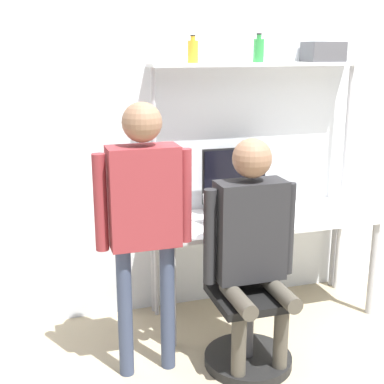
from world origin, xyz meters
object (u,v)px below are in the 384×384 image
object	(u,v)px
laptop	(228,216)
storage_box	(323,52)
monitor	(234,179)
person_seated	(252,236)
cell_phone	(265,221)
office_chair	(247,319)
person_standing	(144,207)
bottle_amber	(193,51)
bottle_green	(258,50)

from	to	relation	value
laptop	storage_box	xyz separation A→B (m)	(0.85, 0.30, 1.10)
monitor	storage_box	size ratio (longest dim) A/B	1.82
person_seated	cell_phone	bearing A→B (deg)	57.52
cell_phone	office_chair	size ratio (longest dim) A/B	0.16
monitor	laptop	xyz separation A→B (m)	(-0.15, -0.26, -0.20)
office_chair	laptop	bearing A→B (deg)	84.78
monitor	cell_phone	world-z (taller)	monitor
cell_phone	person_seated	xyz separation A→B (m)	(-0.33, -0.51, 0.10)
monitor	cell_phone	bearing A→B (deg)	-62.26
person_standing	storage_box	size ratio (longest dim) A/B	6.15
monitor	storage_box	distance (m)	1.15
office_chair	bottle_amber	world-z (taller)	bottle_amber
laptop	office_chair	xyz separation A→B (m)	(-0.04, -0.47, -0.54)
person_seated	bottle_amber	size ratio (longest dim) A/B	7.82
monitor	person_standing	distance (m)	1.04
person_standing	storage_box	xyz separation A→B (m)	(1.52, 0.69, 0.86)
office_chair	bottle_green	size ratio (longest dim) A/B	4.72
monitor	cell_phone	xyz separation A→B (m)	(0.14, -0.26, -0.25)
person_seated	bottle_amber	xyz separation A→B (m)	(-0.12, 0.82, 1.07)
bottle_green	storage_box	bearing A→B (deg)	-0.00
office_chair	person_seated	distance (m)	0.58
laptop	cell_phone	world-z (taller)	laptop
laptop	monitor	bearing A→B (deg)	60.22
office_chair	monitor	bearing A→B (deg)	75.44
bottle_amber	bottle_green	size ratio (longest dim) A/B	0.93
monitor	person_standing	xyz separation A→B (m)	(-0.82, -0.65, 0.05)
person_standing	monitor	bearing A→B (deg)	38.27
cell_phone	person_standing	world-z (taller)	person_standing
office_chair	storage_box	xyz separation A→B (m)	(0.89, 0.77, 1.64)
monitor	person_seated	bearing A→B (deg)	-103.80
office_chair	bottle_green	xyz separation A→B (m)	(0.37, 0.77, 1.65)
cell_phone	bottle_green	distance (m)	1.21
office_chair	person_standing	world-z (taller)	person_standing
bottle_amber	person_seated	bearing A→B (deg)	-81.85
monitor	bottle_amber	bearing A→B (deg)	171.98
storage_box	bottle_amber	bearing A→B (deg)	180.00
cell_phone	person_standing	bearing A→B (deg)	-158.03
cell_phone	bottle_amber	world-z (taller)	bottle_amber
cell_phone	laptop	bearing A→B (deg)	179.08
person_standing	office_chair	bearing A→B (deg)	-7.66
bottle_green	office_chair	bearing A→B (deg)	-115.50
person_seated	monitor	bearing A→B (deg)	76.20
office_chair	storage_box	size ratio (longest dim) A/B	3.47
person_standing	bottle_green	xyz separation A→B (m)	(1.00, 0.69, 0.87)
office_chair	bottle_amber	xyz separation A→B (m)	(-0.12, 0.77, 1.65)
bottle_green	storage_box	distance (m)	0.52
bottle_amber	bottle_green	world-z (taller)	bottle_green
office_chair	bottle_green	world-z (taller)	bottle_green
laptop	person_seated	size ratio (longest dim) A/B	0.22
person_standing	bottle_green	distance (m)	1.49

